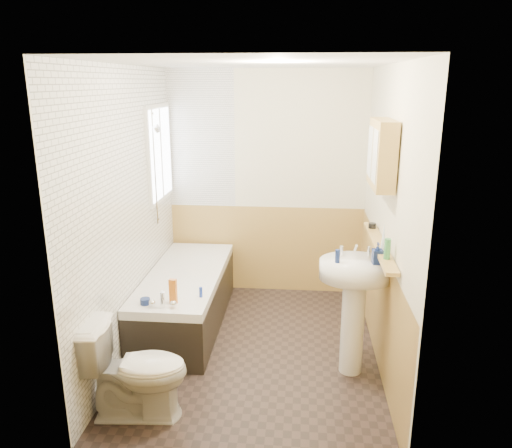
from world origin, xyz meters
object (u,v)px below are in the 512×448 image
object	(u,v)px
bathtub	(186,297)
pine_shelf	(379,246)
toilet	(136,370)
sink	(354,294)
medicine_cabinet	(382,154)

from	to	relation	value
bathtub	pine_shelf	world-z (taller)	pine_shelf
toilet	pine_shelf	xyz separation A→B (m)	(1.80, 0.89, 0.70)
toilet	sink	world-z (taller)	sink
bathtub	medicine_cabinet	size ratio (longest dim) A/B	3.06
sink	pine_shelf	bearing A→B (deg)	31.39
toilet	sink	xyz separation A→B (m)	(1.60, 0.72, 0.34)
pine_shelf	toilet	bearing A→B (deg)	-153.62
bathtub	sink	distance (m)	1.77
sink	medicine_cabinet	xyz separation A→B (m)	(0.17, 0.19, 1.11)
toilet	pine_shelf	world-z (taller)	pine_shelf
toilet	medicine_cabinet	xyz separation A→B (m)	(1.77, 0.92, 1.45)
toilet	medicine_cabinet	world-z (taller)	medicine_cabinet
bathtub	sink	world-z (taller)	sink
bathtub	medicine_cabinet	distance (m)	2.37
bathtub	medicine_cabinet	xyz separation A→B (m)	(1.74, -0.52, 1.53)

